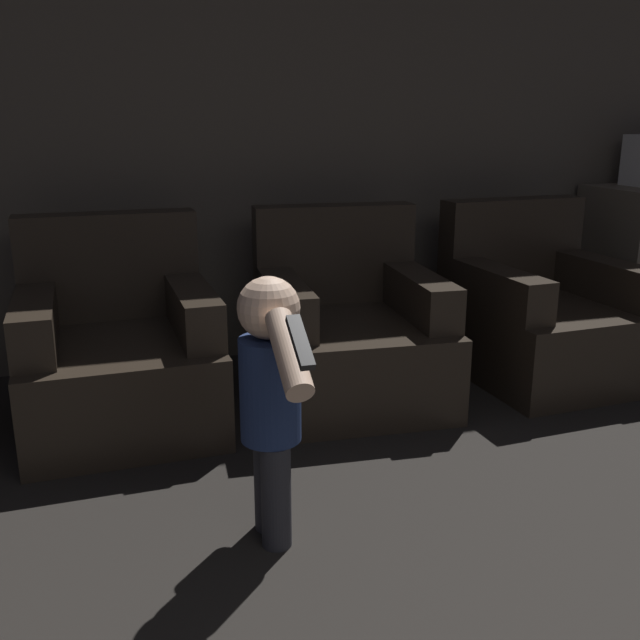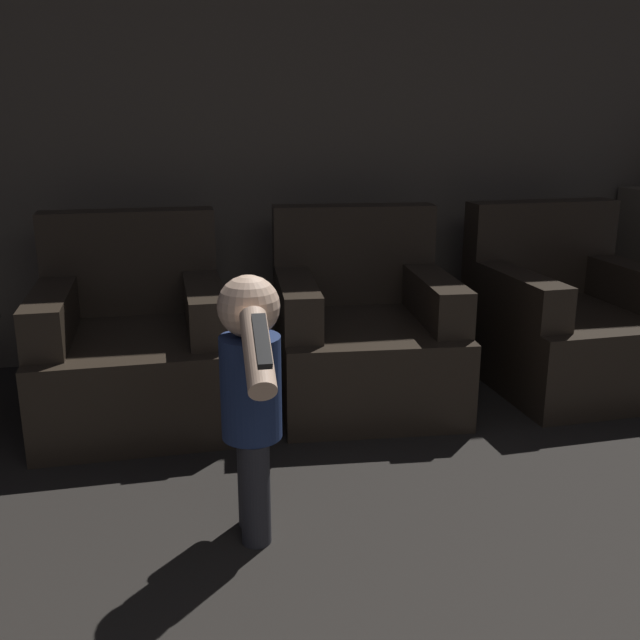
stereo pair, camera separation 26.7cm
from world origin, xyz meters
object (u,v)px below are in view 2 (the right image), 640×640
object	(u,v)px
armchair_middle	(363,334)
person_toddler	(251,388)
armchair_right	(566,323)
armchair_left	(133,347)

from	to	relation	value
armchair_middle	person_toddler	bearing A→B (deg)	-115.90
armchair_right	person_toddler	world-z (taller)	armchair_right
armchair_left	armchair_middle	size ratio (longest dim) A/B	0.98
armchair_left	armchair_right	xyz separation A→B (m)	(2.08, -0.00, 0.00)
armchair_middle	armchair_right	world-z (taller)	same
armchair_middle	armchair_right	size ratio (longest dim) A/B	1.00
armchair_left	person_toddler	bearing A→B (deg)	-70.90
armchair_right	person_toddler	distance (m)	2.00
armchair_middle	person_toddler	world-z (taller)	armchair_middle
armchair_middle	person_toddler	xyz separation A→B (m)	(-0.62, -1.10, 0.20)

